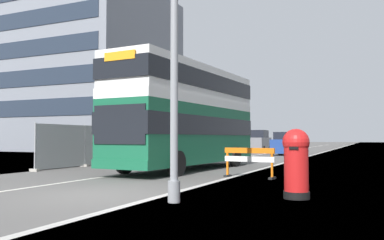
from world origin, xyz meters
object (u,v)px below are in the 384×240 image
lamppost_foreground (174,21)px  car_receding_mid (259,141)px  red_pillar_postbox (296,160)px  car_oncoming_near (286,144)px  roadworks_barrier (249,159)px  double_decker_bus (188,115)px

lamppost_foreground → car_receding_mid: 37.11m
car_receding_mid → red_pillar_postbox: bearing=-73.4°
car_oncoming_near → lamppost_foreground: bearing=-83.8°
lamppost_foreground → red_pillar_postbox: bearing=35.8°
lamppost_foreground → roadworks_barrier: 7.20m
double_decker_bus → car_receding_mid: (-3.91, 27.12, -1.48)m
double_decker_bus → lamppost_foreground: size_ratio=1.18×
double_decker_bus → car_receding_mid: bearing=98.2°
lamppost_foreground → car_oncoming_near: size_ratio=2.04×
red_pillar_postbox → car_oncoming_near: car_oncoming_near is taller
car_oncoming_near → car_receding_mid: (-4.80, 8.68, 0.14)m
double_decker_bus → car_receding_mid: 27.44m
roadworks_barrier → car_receding_mid: car_receding_mid is taller
red_pillar_postbox → car_oncoming_near: bearing=102.0°
lamppost_foreground → car_receding_mid: bearing=102.1°
double_decker_bus → red_pillar_postbox: size_ratio=6.15×
red_pillar_postbox → car_receding_mid: bearing=106.6°
double_decker_bus → red_pillar_postbox: double_decker_bus is taller
lamppost_foreground → car_oncoming_near: bearing=96.2°
roadworks_barrier → car_oncoming_near: bearing=97.9°
double_decker_bus → red_pillar_postbox: 9.77m
car_receding_mid → double_decker_bus: bearing=-81.8°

